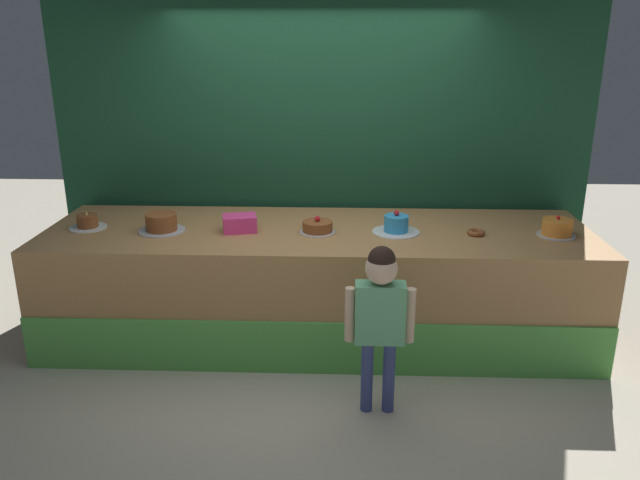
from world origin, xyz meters
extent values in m
plane|color=#BCB29E|center=(0.00, 0.00, 0.00)|extent=(12.00, 12.00, 0.00)
cube|color=#B27F4C|center=(0.00, 0.62, 0.44)|extent=(4.17, 1.24, 0.88)
cube|color=#59B24C|center=(0.00, -0.01, 0.20)|extent=(4.17, 0.02, 0.40)
cube|color=#19472D|center=(0.00, 1.34, 1.58)|extent=(4.50, 0.08, 3.16)
cylinder|color=#3F4C8C|center=(0.35, -0.45, 0.25)|extent=(0.08, 0.08, 0.49)
cylinder|color=#3F4C8C|center=(0.49, -0.45, 0.25)|extent=(0.08, 0.08, 0.49)
cube|color=#66B27F|center=(0.42, -0.45, 0.69)|extent=(0.31, 0.14, 0.38)
cylinder|color=beige|center=(0.24, -0.45, 0.67)|extent=(0.06, 0.06, 0.35)
cylinder|color=beige|center=(0.61, -0.45, 0.67)|extent=(0.06, 0.06, 0.35)
sphere|color=beige|center=(0.42, -0.45, 0.98)|extent=(0.20, 0.20, 0.20)
sphere|color=black|center=(0.42, -0.45, 1.03)|extent=(0.17, 0.17, 0.17)
cube|color=#F63E90|center=(-0.59, 0.55, 0.95)|extent=(0.28, 0.23, 0.12)
torus|color=brown|center=(1.18, 0.52, 0.90)|extent=(0.13, 0.13, 0.04)
cylinder|color=white|center=(-1.77, 0.57, 0.89)|extent=(0.28, 0.28, 0.01)
cylinder|color=brown|center=(-1.77, 0.57, 0.94)|extent=(0.16, 0.16, 0.10)
cone|color=#F2E566|center=(-1.77, 0.57, 1.01)|extent=(0.02, 0.02, 0.03)
cylinder|color=silver|center=(-1.18, 0.52, 0.89)|extent=(0.35, 0.35, 0.01)
cylinder|color=brown|center=(-1.18, 0.52, 0.96)|extent=(0.23, 0.23, 0.13)
cylinder|color=silver|center=(0.00, 0.53, 0.89)|extent=(0.27, 0.27, 0.01)
cylinder|color=brown|center=(0.00, 0.53, 0.93)|extent=(0.23, 0.23, 0.08)
sphere|color=red|center=(0.00, 0.53, 0.99)|extent=(0.04, 0.04, 0.04)
cylinder|color=white|center=(0.59, 0.56, 0.89)|extent=(0.36, 0.36, 0.01)
cylinder|color=#3399D8|center=(0.59, 0.56, 0.95)|extent=(0.18, 0.18, 0.12)
sphere|color=red|center=(0.59, 0.56, 1.04)|extent=(0.04, 0.04, 0.04)
cylinder|color=silver|center=(1.77, 0.52, 0.89)|extent=(0.28, 0.28, 0.01)
cylinder|color=orange|center=(1.77, 0.52, 0.95)|extent=(0.22, 0.22, 0.12)
sphere|color=red|center=(1.77, 0.52, 1.03)|extent=(0.03, 0.03, 0.03)
camera|label=1|loc=(0.19, -3.93, 2.32)|focal=35.02mm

